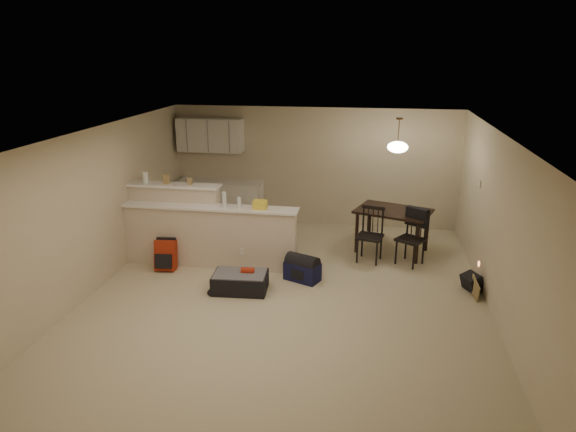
% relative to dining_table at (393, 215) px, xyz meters
% --- Properties ---
extents(room, '(7.00, 7.02, 2.50)m').
position_rel_dining_table_xyz_m(room, '(-1.64, -2.08, 0.53)').
color(room, beige).
rests_on(room, ground).
extents(breakfast_bar, '(3.08, 0.58, 1.39)m').
position_rel_dining_table_xyz_m(breakfast_bar, '(-3.39, -1.10, -0.11)').
color(breakfast_bar, beige).
rests_on(breakfast_bar, ground).
extents(upper_cabinets, '(1.40, 0.34, 0.70)m').
position_rel_dining_table_xyz_m(upper_cabinets, '(-3.84, 1.24, 1.18)').
color(upper_cabinets, white).
rests_on(upper_cabinets, room).
extents(kitchen_counter, '(1.80, 0.60, 0.90)m').
position_rel_dining_table_xyz_m(kitchen_counter, '(-3.64, 1.11, -0.27)').
color(kitchen_counter, white).
rests_on(kitchen_counter, ground).
extents(thermostat, '(0.02, 0.12, 0.12)m').
position_rel_dining_table_xyz_m(thermostat, '(1.35, -0.53, 0.78)').
color(thermostat, beige).
rests_on(thermostat, room).
extents(jar, '(0.10, 0.10, 0.20)m').
position_rel_dining_table_xyz_m(jar, '(-4.34, -0.96, 0.77)').
color(jar, silver).
rests_on(jar, breakfast_bar).
extents(cereal_box, '(0.10, 0.07, 0.16)m').
position_rel_dining_table_xyz_m(cereal_box, '(-3.95, -0.96, 0.75)').
color(cereal_box, '#977E4E').
rests_on(cereal_box, breakfast_bar).
extents(small_box, '(0.08, 0.06, 0.12)m').
position_rel_dining_table_xyz_m(small_box, '(-3.53, -0.96, 0.73)').
color(small_box, '#977E4E').
rests_on(small_box, breakfast_bar).
extents(bottle_a, '(0.07, 0.07, 0.26)m').
position_rel_dining_table_xyz_m(bottle_a, '(-2.86, -1.18, 0.50)').
color(bottle_a, silver).
rests_on(bottle_a, breakfast_bar).
extents(bottle_b, '(0.06, 0.06, 0.18)m').
position_rel_dining_table_xyz_m(bottle_b, '(-2.60, -1.18, 0.46)').
color(bottle_b, silver).
rests_on(bottle_b, breakfast_bar).
extents(bag_lump, '(0.22, 0.18, 0.14)m').
position_rel_dining_table_xyz_m(bag_lump, '(-2.24, -1.18, 0.44)').
color(bag_lump, '#977E4E').
rests_on(bag_lump, breakfast_bar).
extents(dining_table, '(1.52, 1.25, 0.82)m').
position_rel_dining_table_xyz_m(dining_table, '(0.00, 0.00, 0.00)').
color(dining_table, black).
rests_on(dining_table, ground).
extents(pendant_lamp, '(0.36, 0.36, 0.62)m').
position_rel_dining_table_xyz_m(pendant_lamp, '(-0.00, 0.00, 1.27)').
color(pendant_lamp, brown).
rests_on(pendant_lamp, room).
extents(dining_chair_near, '(0.51, 0.50, 0.99)m').
position_rel_dining_table_xyz_m(dining_chair_near, '(-0.41, -0.54, -0.22)').
color(dining_chair_near, black).
rests_on(dining_chair_near, ground).
extents(dining_chair_far, '(0.58, 0.58, 0.98)m').
position_rel_dining_table_xyz_m(dining_chair_far, '(0.30, -0.56, -0.23)').
color(dining_chair_far, black).
rests_on(dining_chair_far, ground).
extents(suitcase, '(0.87, 0.60, 0.28)m').
position_rel_dining_table_xyz_m(suitcase, '(-2.38, -2.07, -0.57)').
color(suitcase, black).
rests_on(suitcase, ground).
extents(red_backpack, '(0.37, 0.25, 0.52)m').
position_rel_dining_table_xyz_m(red_backpack, '(-3.85, -1.47, -0.46)').
color(red_backpack, '#A72812').
rests_on(red_backpack, ground).
extents(navy_duffel, '(0.64, 0.50, 0.31)m').
position_rel_dining_table_xyz_m(navy_duffel, '(-1.47, -1.53, -0.56)').
color(navy_duffel, '#13153C').
rests_on(navy_duffel, ground).
extents(black_daypack, '(0.33, 0.37, 0.27)m').
position_rel_dining_table_xyz_m(black_daypack, '(1.21, -1.47, -0.58)').
color(black_daypack, black).
rests_on(black_daypack, ground).
extents(cardboard_sheet, '(0.06, 0.38, 0.29)m').
position_rel_dining_table_xyz_m(cardboard_sheet, '(1.21, -1.71, -0.57)').
color(cardboard_sheet, '#977E4E').
rests_on(cardboard_sheet, ground).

